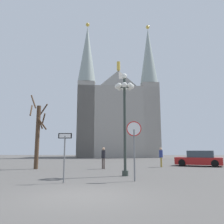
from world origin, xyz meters
TOP-DOWN VIEW (x-y plane):
  - ground_plane at (0.00, 0.00)m, footprint 120.00×120.00m
  - cathedral at (0.06, 40.45)m, footprint 17.53×12.73m
  - stop_sign at (1.95, 3.73)m, footprint 0.75×0.08m
  - one_way_arrow_sign at (-1.35, 2.98)m, footprint 0.65×0.07m
  - street_lamp at (1.50, 5.99)m, footprint 1.22×1.22m
  - bare_tree at (-5.57, 10.50)m, footprint 1.52×1.49m
  - parked_car_near_red at (8.50, 14.45)m, footprint 4.51×3.23m
  - pedestrian_walking at (-0.20, 10.82)m, footprint 0.32×0.32m
  - pedestrian_standing at (4.71, 12.92)m, footprint 0.32×0.32m

SIDE VIEW (x-z plane):
  - ground_plane at x=0.00m, z-range 0.00..0.00m
  - parked_car_near_red at x=8.50m, z-range -0.05..1.38m
  - pedestrian_walking at x=-0.20m, z-range 0.18..1.87m
  - pedestrian_standing at x=4.71m, z-range 0.18..1.88m
  - one_way_arrow_sign at x=-1.35m, z-range 0.31..2.60m
  - stop_sign at x=1.95m, z-range 0.57..3.50m
  - bare_tree at x=-5.57m, z-range -0.16..5.87m
  - street_lamp at x=1.50m, z-range 1.08..7.30m
  - cathedral at x=0.06m, z-range -5.41..22.82m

